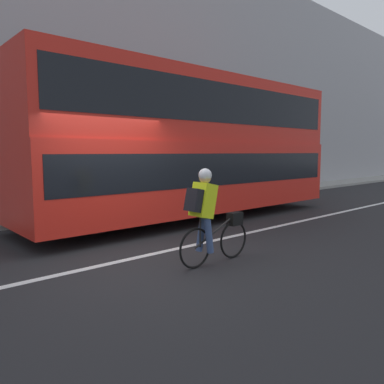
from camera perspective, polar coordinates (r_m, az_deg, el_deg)
name	(u,v)px	position (r m, az deg, el deg)	size (l,w,h in m)	color
ground_plane	(141,257)	(6.74, -7.77, -9.75)	(80.00, 80.00, 0.00)	#232326
road_center_line	(141,257)	(6.74, -7.78, -9.71)	(50.00, 0.14, 0.01)	silver
sidewalk_curb	(41,217)	(11.00, -22.07, -3.61)	(60.00, 1.71, 0.12)	gray
building_facade	(20,43)	(12.19, -24.73, 19.88)	(60.00, 0.30, 9.69)	#9E9EA3
bus	(190,142)	(10.29, -0.33, 7.67)	(9.30, 2.59, 3.82)	black
cyclist_on_bike	(208,213)	(6.04, 2.47, -3.25)	(1.55, 0.32, 1.58)	black
trash_bin	(61,196)	(11.04, -19.39, -0.64)	(0.57, 0.57, 0.96)	#262628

